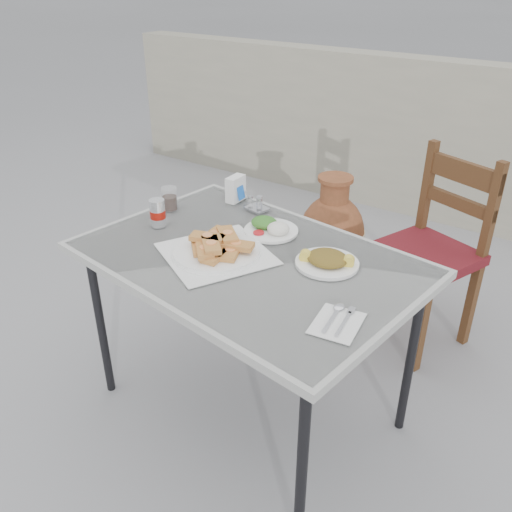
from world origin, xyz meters
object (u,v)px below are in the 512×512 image
Objects in this scene: cafe_table at (248,267)px; salad_rice_plate at (271,227)px; soda_can at (158,213)px; chair at (430,249)px; napkin_holder at (236,189)px; pide_plate at (216,246)px; cola_glass at (170,200)px; salad_chopped_plate at (327,260)px; terracotta_urn at (332,235)px; condiment_caddy at (257,205)px.

salad_rice_plate reaches higher than cafe_table.
cafe_table is 6.18× the size of salad_rice_plate.
chair is at bearing 47.03° from soda_can.
napkin_holder is at bearing 131.30° from cafe_table.
salad_rice_plate is at bearing 76.36° from pide_plate.
cola_glass reaches higher than pide_plate.
cafe_table is 0.16m from pide_plate.
salad_chopped_plate is (0.40, 0.17, -0.02)m from pide_plate.
pide_plate is 2.27× the size of salad_rice_plate.
soda_can is at bearing -111.86° from chair.
salad_chopped_plate is at bearing 8.09° from soda_can.
salad_rice_plate reaches higher than terracotta_urn.
pide_plate is at bearing -149.09° from cafe_table.
napkin_holder reaches higher than pide_plate.
salad_chopped_plate is 2.01× the size of soda_can.
salad_rice_plate is at bearing -79.47° from terracotta_urn.
salad_chopped_plate is (0.33, -0.12, -0.00)m from salad_rice_plate.
cola_glass is 1.34m from chair.
cafe_table is at bearing -49.86° from napkin_holder.
cola_glass is (-0.08, 0.16, -0.01)m from soda_can.
condiment_caddy is at bearing 32.68° from cola_glass.
pide_plate is 0.51× the size of chair.
pide_plate reaches higher than terracotta_urn.
napkin_holder is at bearing 52.53° from cola_glass.
cafe_table is 5.88× the size of salad_chopped_plate.
soda_can reaches higher than terracotta_urn.
pide_plate is 0.74× the size of terracotta_urn.
condiment_caddy reaches higher than salad_rice_plate.
salad_chopped_plate is at bearing -64.92° from terracotta_urn.
salad_rice_plate is at bearing 27.22° from soda_can.
cola_glass is 0.92× the size of condiment_caddy.
condiment_caddy is 0.16× the size of terracotta_urn.
salad_rice_plate is at bearing 160.82° from salad_chopped_plate.
pide_plate is (-0.11, -0.06, 0.09)m from cafe_table.
chair reaches higher than salad_rice_plate.
salad_rice_plate is 2.20× the size of cola_glass.
terracotta_urn is at bearing -177.40° from chair.
salad_rice_plate is 0.24m from condiment_caddy.
soda_can reaches higher than condiment_caddy.
pide_plate is 5.00× the size of cola_glass.
salad_chopped_plate is 1.99× the size of napkin_holder.
napkin_holder reaches higher than salad_rice_plate.
cafe_table is 0.32m from salad_chopped_plate.
condiment_caddy is at bearing 138.95° from salad_rice_plate.
condiment_caddy is 0.95m from chair.
chair is (1.00, 0.83, -0.32)m from cola_glass.
condiment_caddy is (-0.18, 0.16, 0.00)m from salad_rice_plate.
salad_rice_plate is (-0.04, 0.22, 0.08)m from cafe_table.
pide_plate is 1.23m from chair.
cafe_table is at bearing 30.91° from pide_plate.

